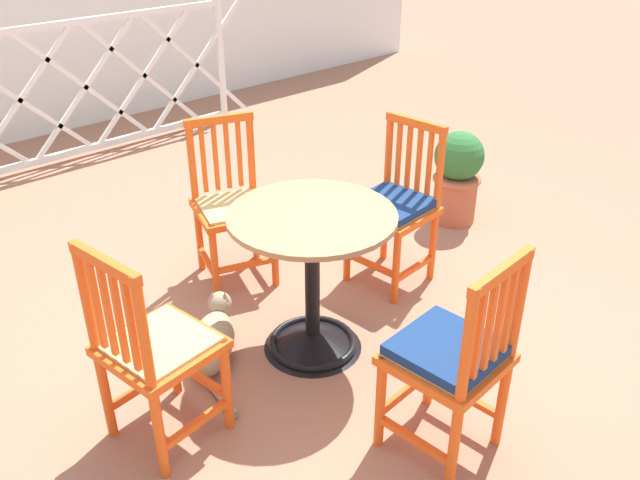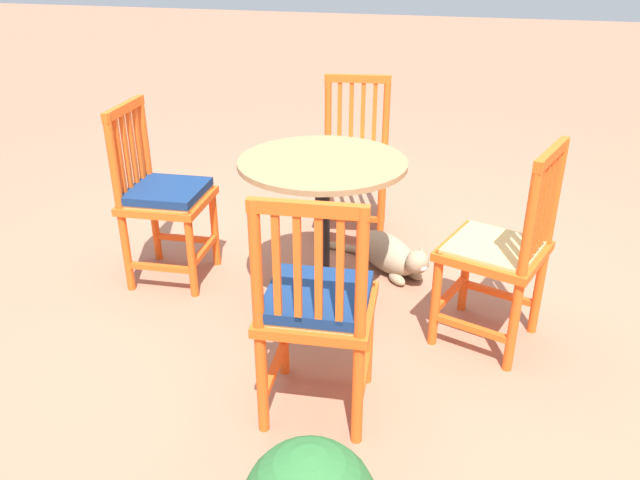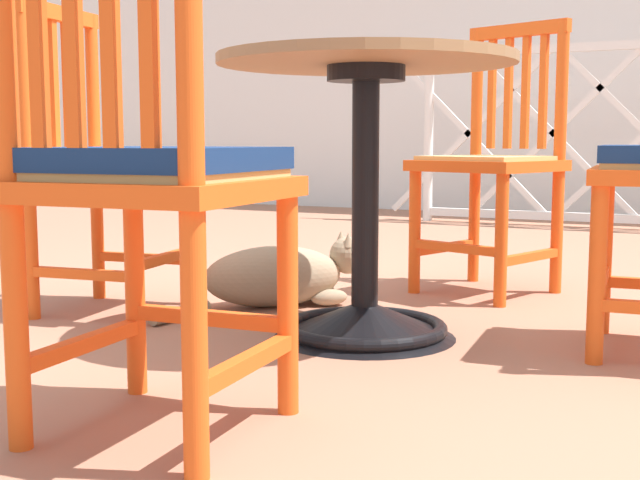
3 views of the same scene
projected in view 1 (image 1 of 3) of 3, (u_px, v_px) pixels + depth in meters
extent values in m
plane|color=#A36B51|center=(308.00, 340.00, 3.31)|extent=(24.00, 24.00, 0.00)
cylinder|color=white|center=(221.00, 60.00, 6.05)|extent=(0.06, 0.06, 1.12)
cube|color=white|center=(96.00, 146.00, 5.52)|extent=(2.61, 0.04, 0.05)
cube|color=white|center=(75.00, 22.00, 5.04)|extent=(2.61, 0.04, 0.05)
cube|color=white|center=(20.00, 100.00, 4.97)|extent=(1.01, 0.02, 1.01)
cube|color=white|center=(86.00, 87.00, 5.28)|extent=(1.01, 0.02, 1.01)
cube|color=white|center=(144.00, 75.00, 5.59)|extent=(1.01, 0.02, 1.01)
cube|color=white|center=(197.00, 65.00, 5.89)|extent=(1.01, 0.02, 1.01)
cube|color=white|center=(20.00, 100.00, 4.97)|extent=(1.01, 0.02, 1.01)
cube|color=white|center=(86.00, 87.00, 5.28)|extent=(1.01, 0.02, 1.01)
cube|color=white|center=(144.00, 75.00, 5.59)|extent=(1.01, 0.02, 1.01)
cube|color=white|center=(197.00, 65.00, 5.89)|extent=(1.01, 0.02, 1.01)
cone|color=black|center=(313.00, 338.00, 3.24)|extent=(0.48, 0.48, 0.10)
torus|color=black|center=(313.00, 342.00, 3.25)|extent=(0.44, 0.44, 0.04)
cylinder|color=black|center=(312.00, 282.00, 3.09)|extent=(0.07, 0.07, 0.66)
cylinder|color=black|center=(312.00, 223.00, 2.94)|extent=(0.20, 0.20, 0.04)
cylinder|color=#9E754C|center=(312.00, 216.00, 2.92)|extent=(0.76, 0.76, 0.02)
cylinder|color=#EA5619|center=(173.00, 351.00, 2.88)|extent=(0.04, 0.04, 0.45)
cylinder|color=#EA5619|center=(227.00, 385.00, 2.68)|extent=(0.04, 0.04, 0.45)
cylinder|color=#EA5619|center=(96.00, 346.00, 2.54)|extent=(0.04, 0.04, 0.91)
cylinder|color=#EA5619|center=(151.00, 384.00, 2.35)|extent=(0.04, 0.04, 0.91)
cube|color=#EA5619|center=(143.00, 386.00, 2.80)|extent=(0.34, 0.07, 0.03)
cube|color=#EA5619|center=(196.00, 424.00, 2.61)|extent=(0.34, 0.07, 0.03)
cube|color=#EA5619|center=(200.00, 378.00, 2.81)|extent=(0.07, 0.34, 0.03)
cube|color=#EA5619|center=(160.00, 347.00, 2.57)|extent=(0.45, 0.45, 0.04)
cube|color=tan|center=(160.00, 343.00, 2.56)|extent=(0.39, 0.39, 0.02)
cube|color=#EA5619|center=(97.00, 304.00, 2.39)|extent=(0.02, 0.03, 0.39)
cube|color=#EA5619|center=(108.00, 311.00, 2.35)|extent=(0.02, 0.03, 0.39)
cube|color=#EA5619|center=(119.00, 318.00, 2.31)|extent=(0.02, 0.03, 0.39)
cube|color=#EA5619|center=(131.00, 325.00, 2.28)|extent=(0.02, 0.03, 0.39)
cube|color=#EA5619|center=(104.00, 263.00, 2.23)|extent=(0.08, 0.38, 0.04)
cylinder|color=#EA5619|center=(380.00, 402.00, 2.60)|extent=(0.04, 0.04, 0.45)
cylinder|color=#EA5619|center=(431.00, 361.00, 2.82)|extent=(0.04, 0.04, 0.45)
cylinder|color=#EA5619|center=(460.00, 398.00, 2.28)|extent=(0.04, 0.04, 0.91)
cylinder|color=#EA5619|center=(510.00, 353.00, 2.50)|extent=(0.04, 0.04, 0.91)
cube|color=#EA5619|center=(414.00, 440.00, 2.54)|extent=(0.05, 0.34, 0.03)
cube|color=#EA5619|center=(463.00, 396.00, 2.75)|extent=(0.05, 0.34, 0.03)
cube|color=#EA5619|center=(406.00, 391.00, 2.73)|extent=(0.34, 0.05, 0.03)
cube|color=#EA5619|center=(446.00, 359.00, 2.50)|extent=(0.43, 0.43, 0.04)
cube|color=tan|center=(447.00, 354.00, 2.49)|extent=(0.37, 0.37, 0.02)
cube|color=#EA5619|center=(478.00, 337.00, 2.22)|extent=(0.03, 0.02, 0.39)
cube|color=#EA5619|center=(489.00, 328.00, 2.26)|extent=(0.03, 0.02, 0.39)
cube|color=#EA5619|center=(499.00, 320.00, 2.30)|extent=(0.03, 0.02, 0.39)
cube|color=#EA5619|center=(509.00, 312.00, 2.35)|extent=(0.03, 0.02, 0.39)
cube|color=#EA5619|center=(502.00, 272.00, 2.18)|extent=(0.38, 0.06, 0.04)
cube|color=navy|center=(448.00, 348.00, 2.48)|extent=(0.38, 0.38, 0.04)
cylinder|color=#EA5619|center=(396.00, 267.00, 3.50)|extent=(0.04, 0.04, 0.45)
cylinder|color=#EA5619|center=(347.00, 245.00, 3.70)|extent=(0.04, 0.04, 0.45)
cylinder|color=#EA5619|center=(436.00, 207.00, 3.60)|extent=(0.04, 0.04, 0.91)
cylinder|color=#EA5619|center=(387.00, 189.00, 3.81)|extent=(0.04, 0.04, 0.91)
cube|color=#EA5619|center=(414.00, 268.00, 3.65)|extent=(0.34, 0.06, 0.03)
cube|color=#EA5619|center=(366.00, 248.00, 3.85)|extent=(0.34, 0.06, 0.03)
cube|color=#EA5619|center=(371.00, 264.00, 3.62)|extent=(0.06, 0.34, 0.03)
cube|color=#EA5619|center=(392.00, 211.00, 3.61)|extent=(0.43, 0.43, 0.04)
cube|color=tan|center=(392.00, 208.00, 3.60)|extent=(0.38, 0.38, 0.02)
cube|color=#EA5619|center=(429.00, 165.00, 3.54)|extent=(0.02, 0.03, 0.39)
cube|color=#EA5619|center=(419.00, 162.00, 3.58)|extent=(0.02, 0.03, 0.39)
cube|color=#EA5619|center=(409.00, 159.00, 3.62)|extent=(0.02, 0.03, 0.39)
cube|color=#EA5619|center=(399.00, 155.00, 3.66)|extent=(0.02, 0.03, 0.39)
cube|color=#EA5619|center=(416.00, 123.00, 3.50)|extent=(0.06, 0.38, 0.04)
cube|color=navy|center=(393.00, 203.00, 3.58)|extent=(0.39, 0.39, 0.04)
cylinder|color=#EA5619|center=(275.00, 250.00, 3.65)|extent=(0.04, 0.04, 0.45)
cylinder|color=#EA5619|center=(215.00, 263.00, 3.53)|extent=(0.04, 0.04, 0.45)
cylinder|color=#EA5619|center=(253.00, 189.00, 3.81)|extent=(0.04, 0.04, 0.91)
cylinder|color=#EA5619|center=(195.00, 199.00, 3.69)|extent=(0.04, 0.04, 0.91)
cube|color=#EA5619|center=(265.00, 250.00, 3.83)|extent=(0.14, 0.33, 0.03)
cube|color=#EA5619|center=(208.00, 262.00, 3.71)|extent=(0.14, 0.33, 0.03)
cube|color=#EA5619|center=(246.00, 265.00, 3.62)|extent=(0.33, 0.14, 0.03)
cube|color=#EA5619|center=(233.00, 209.00, 3.63)|extent=(0.51, 0.51, 0.04)
cube|color=tan|center=(233.00, 206.00, 3.62)|extent=(0.44, 0.44, 0.02)
cube|color=#EA5619|center=(239.00, 154.00, 3.68)|extent=(0.03, 0.03, 0.39)
cube|color=#EA5619|center=(228.00, 156.00, 3.66)|extent=(0.03, 0.03, 0.39)
cube|color=#EA5619|center=(216.00, 157.00, 3.63)|extent=(0.03, 0.03, 0.39)
cube|color=#EA5619|center=(203.00, 159.00, 3.61)|extent=(0.03, 0.03, 0.39)
cube|color=#EA5619|center=(219.00, 120.00, 3.54)|extent=(0.37, 0.15, 0.04)
ellipsoid|color=#9E896B|center=(212.00, 343.00, 3.14)|extent=(0.45, 0.45, 0.19)
ellipsoid|color=silver|center=(216.00, 332.00, 3.23)|extent=(0.23, 0.23, 0.14)
sphere|color=#9E896B|center=(220.00, 303.00, 3.33)|extent=(0.12, 0.12, 0.12)
ellipsoid|color=silver|center=(221.00, 301.00, 3.37)|extent=(0.07, 0.07, 0.04)
cone|color=#9E896B|center=(212.00, 295.00, 3.29)|extent=(0.04, 0.04, 0.04)
cone|color=#9E896B|center=(225.00, 296.00, 3.29)|extent=(0.04, 0.04, 0.04)
ellipsoid|color=#9E896B|center=(208.00, 333.00, 3.32)|extent=(0.12, 0.13, 0.05)
ellipsoid|color=#9E896B|center=(230.00, 333.00, 3.31)|extent=(0.12, 0.13, 0.05)
cylinder|color=#9E896B|center=(224.00, 400.00, 2.90)|extent=(0.07, 0.22, 0.04)
cylinder|color=#B25B3D|center=(455.00, 198.00, 4.39)|extent=(0.28, 0.28, 0.32)
torus|color=#B25B3D|center=(457.00, 179.00, 4.32)|extent=(0.32, 0.32, 0.04)
sphere|color=#2D6B33|center=(459.00, 156.00, 4.25)|extent=(0.32, 0.32, 0.32)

